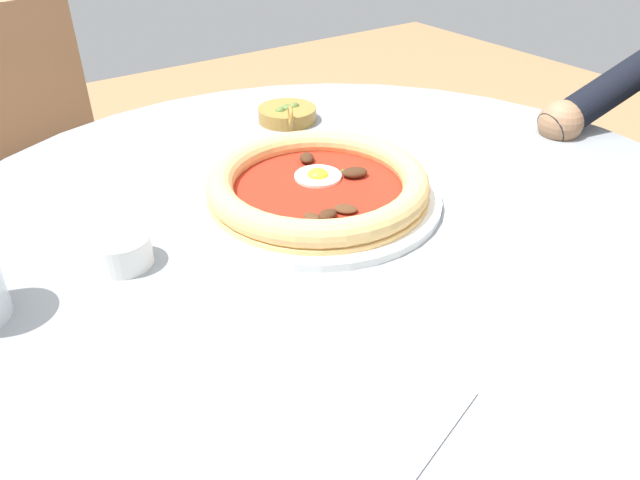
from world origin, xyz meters
The scene contains 5 objects.
dining_table centered at (0.00, 0.00, 0.59)m, with size 1.06×1.06×0.72m.
pizza_on_plate centered at (-0.01, -0.07, 0.74)m, with size 0.32×0.32×0.04m.
ramekin_capers centered at (0.24, -0.08, 0.74)m, with size 0.06×0.06×0.03m.
olive_pan centered at (-0.12, -0.32, 0.73)m, with size 0.10×0.12×0.05m.
cafe_chair_spare_near centered at (0.18, -0.91, 0.51)m, with size 0.49×0.49×0.83m.
Camera 1 is at (0.37, 0.48, 1.10)m, focal length 33.23 mm.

